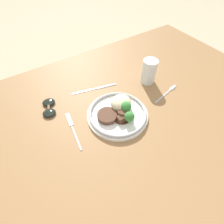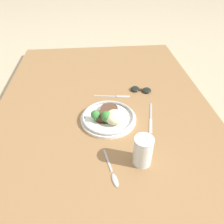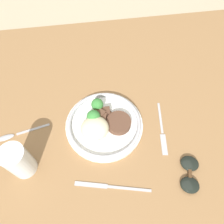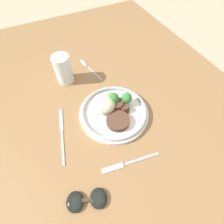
% 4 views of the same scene
% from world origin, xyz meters
% --- Properties ---
extents(ground_plane, '(8.00, 8.00, 0.00)m').
position_xyz_m(ground_plane, '(0.00, 0.00, 0.00)').
color(ground_plane, tan).
extents(dining_table, '(1.56, 0.99, 0.05)m').
position_xyz_m(dining_table, '(0.00, 0.00, 0.02)').
color(dining_table, olive).
rests_on(dining_table, ground).
extents(plate, '(0.24, 0.24, 0.07)m').
position_xyz_m(plate, '(0.03, 0.01, 0.07)').
color(plate, white).
rests_on(plate, dining_table).
extents(juice_glass, '(0.07, 0.07, 0.11)m').
position_xyz_m(juice_glass, '(0.26, 0.11, 0.10)').
color(juice_glass, '#F4AD19').
rests_on(juice_glass, dining_table).
extents(fork, '(0.04, 0.18, 0.00)m').
position_xyz_m(fork, '(-0.15, 0.06, 0.05)').
color(fork, '#ADADB2').
rests_on(fork, dining_table).
extents(knife, '(0.20, 0.06, 0.00)m').
position_xyz_m(knife, '(0.03, 0.20, 0.05)').
color(knife, '#ADADB2').
rests_on(knife, dining_table).
extents(spoon, '(0.16, 0.05, 0.01)m').
position_xyz_m(spoon, '(0.31, 0.00, 0.05)').
color(spoon, '#ADADB2').
rests_on(spoon, dining_table).
extents(sunglasses, '(0.08, 0.12, 0.02)m').
position_xyz_m(sunglasses, '(-0.19, 0.20, 0.06)').
color(sunglasses, black).
rests_on(sunglasses, dining_table).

